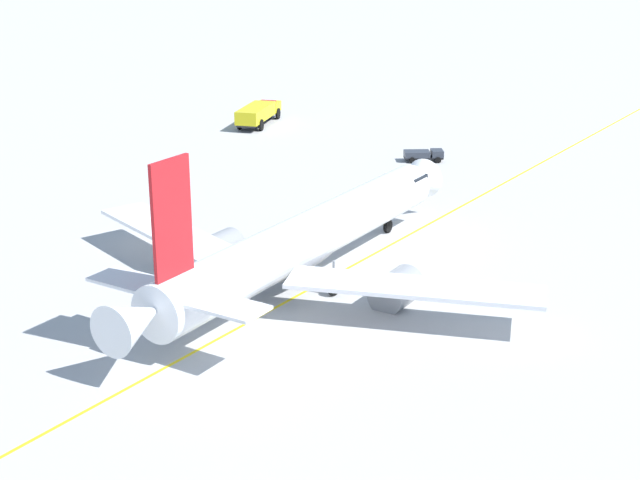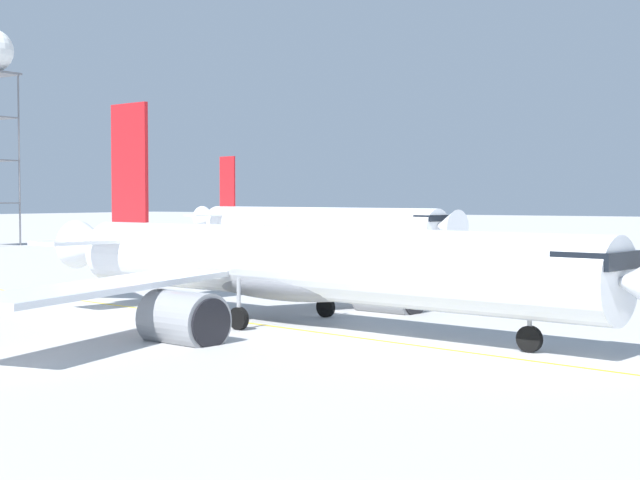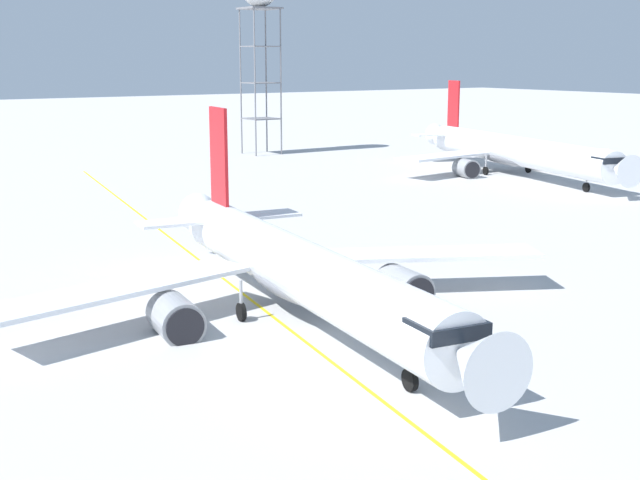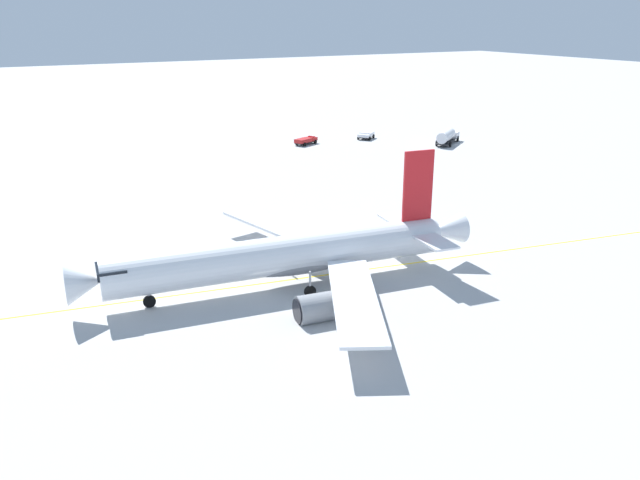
% 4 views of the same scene
% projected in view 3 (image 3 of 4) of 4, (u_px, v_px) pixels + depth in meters
% --- Properties ---
extents(ground_plane, '(600.00, 600.00, 0.00)m').
position_uv_depth(ground_plane, '(328.00, 329.00, 49.69)').
color(ground_plane, '#B2B2B2').
extents(airliner_main, '(36.19, 38.49, 12.21)m').
position_uv_depth(airliner_main, '(297.00, 272.00, 51.11)').
color(airliner_main, white).
rests_on(airliner_main, ground_plane).
extents(airliner_secondary, '(32.38, 45.65, 12.15)m').
position_uv_depth(airliner_secondary, '(514.00, 152.00, 114.37)').
color(airliner_secondary, white).
rests_on(airliner_secondary, ground_plane).
extents(taxiway_centreline, '(26.42, 153.62, 0.01)m').
position_uv_depth(taxiway_centreline, '(293.00, 332.00, 49.16)').
color(taxiway_centreline, yellow).
rests_on(taxiway_centreline, ground_plane).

